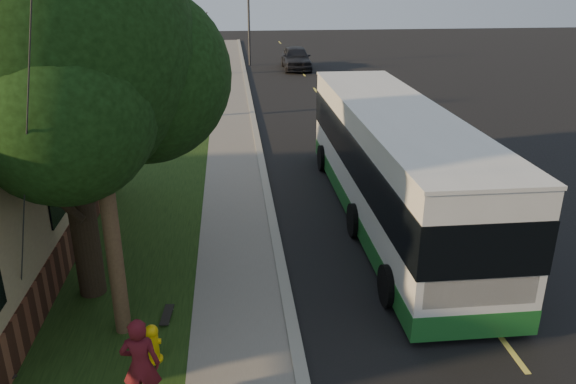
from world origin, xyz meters
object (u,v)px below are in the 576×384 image
at_px(skateboarder, 141,365).
at_px(bare_tree_far, 199,45).
at_px(bare_tree_near, 176,74).
at_px(traffic_signal, 249,21).
at_px(fire_hydrant, 153,343).
at_px(transit_bus, 393,162).
at_px(distant_car, 296,58).
at_px(utility_pole, 94,100).
at_px(leafy_tree, 63,54).
at_px(skateboard_spare, 0,370).
at_px(skateboard_main, 167,315).

bearing_deg(skateboarder, bare_tree_far, -87.86).
distance_m(bare_tree_near, traffic_signal, 16.52).
bearing_deg(traffic_signal, fire_hydrant, -95.21).
height_order(transit_bus, distant_car, transit_bus).
relative_size(fire_hydrant, bare_tree_far, 0.18).
height_order(utility_pole, transit_bus, utility_pole).
bearing_deg(traffic_signal, transit_bus, -84.22).
distance_m(fire_hydrant, traffic_signal, 34.25).
bearing_deg(bare_tree_near, fire_hydrant, -87.14).
relative_size(traffic_signal, distant_car, 1.16).
xyz_separation_m(utility_pole, distant_car, (7.04, 30.96, -3.82)).
bearing_deg(distant_car, bare_tree_far, -163.07).
bearing_deg(bare_tree_far, traffic_signal, 48.81).
distance_m(leafy_tree, traffic_signal, 31.76).
xyz_separation_m(fire_hydrant, bare_tree_near, (-0.90, 18.00, 1.72)).
distance_m(fire_hydrant, leafy_tree, 5.65).
distance_m(transit_bus, skateboard_spare, 10.53).
bearing_deg(bare_tree_far, bare_tree_near, -92.39).
relative_size(leafy_tree, bare_tree_far, 1.94).
bearing_deg(skateboard_main, skateboard_spare, -152.70).
xyz_separation_m(transit_bus, distant_car, (0.38, 26.18, -0.90)).
bearing_deg(leafy_tree, traffic_signal, 81.53).
height_order(leafy_tree, traffic_signal, leafy_tree).
height_order(leafy_tree, distant_car, leafy_tree).
bearing_deg(distant_car, fire_hydrant, -100.46).
height_order(bare_tree_far, transit_bus, bare_tree_far).
xyz_separation_m(skateboarder, skateboard_spare, (-2.65, 1.12, -0.78)).
distance_m(utility_pole, bare_tree_far, 29.13).
xyz_separation_m(skateboarder, distant_car, (6.33, 33.15, -0.10)).
xyz_separation_m(skateboard_main, distant_car, (6.23, 30.61, 0.69)).
bearing_deg(skateboard_spare, transit_bus, 34.18).
bearing_deg(leafy_tree, skateboard_spare, -111.69).
bearing_deg(transit_bus, traffic_signal, 95.78).
distance_m(fire_hydrant, skateboard_spare, 2.67).
distance_m(bare_tree_near, skateboard_main, 16.81).
bearing_deg(bare_tree_far, transit_bus, -75.29).
xyz_separation_m(transit_bus, skateboard_main, (-5.86, -4.43, -1.59)).
distance_m(bare_tree_far, transit_bus, 25.05).
xyz_separation_m(transit_bus, skateboard_spare, (-8.61, -5.85, -1.59)).
bearing_deg(fire_hydrant, distant_car, 78.79).
bearing_deg(skateboard_main, traffic_signal, 84.75).
height_order(transit_bus, skateboard_main, transit_bus).
distance_m(bare_tree_near, skateboard_spare, 18.27).
relative_size(leafy_tree, skateboarder, 4.65).
relative_size(utility_pole, traffic_signal, 1.65).
xyz_separation_m(traffic_signal, distant_car, (3.23, -2.05, -2.35)).
xyz_separation_m(leafy_tree, bare_tree_near, (0.67, 15.35, -3.02)).
bearing_deg(skateboard_main, transit_bus, 37.08).
bearing_deg(bare_tree_near, bare_tree_far, 87.61).
height_order(skateboard_main, skateboard_spare, skateboard_spare).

